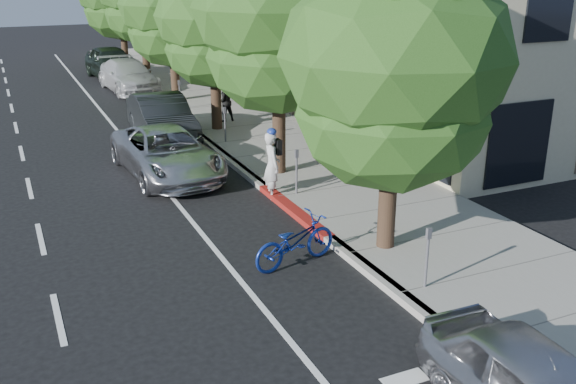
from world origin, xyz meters
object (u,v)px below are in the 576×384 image
dark_sedan (162,118)px  white_pickup (128,76)px  pedestrian (224,101)px  street_tree_1 (278,12)px  silver_suv (167,153)px  street_tree_3 (171,6)px  cyclist (272,165)px  street_tree_2 (213,18)px  street_tree_0 (395,61)px  bicycle (295,241)px  dark_suv_far (112,63)px

dark_sedan → white_pickup: size_ratio=0.94×
dark_sedan → pedestrian: bearing=26.0°
street_tree_1 → silver_suv: bearing=154.2°
street_tree_3 → cyclist: size_ratio=3.83×
street_tree_2 → street_tree_0: bearing=-90.0°
bicycle → dark_suv_far: bearing=-14.3°
street_tree_2 → white_pickup: street_tree_2 is taller
street_tree_2 → cyclist: street_tree_2 is taller
street_tree_0 → pedestrian: bearing=87.1°
bicycle → silver_suv: size_ratio=0.40×
street_tree_3 → bicycle: 18.28m
street_tree_2 → street_tree_3: street_tree_3 is taller
silver_suv → street_tree_0: bearing=-71.2°
white_pickup → silver_suv: bearing=-101.0°
street_tree_0 → dark_suv_far: 26.29m
street_tree_0 → street_tree_1: street_tree_1 is taller
silver_suv → dark_suv_far: dark_suv_far is taller
street_tree_3 → dark_suv_far: 8.88m
street_tree_2 → street_tree_3: 6.00m
cyclist → pedestrian: bearing=-3.4°
street_tree_0 → street_tree_2: 12.00m
silver_suv → cyclist: bearing=-59.3°
street_tree_2 → white_pickup: size_ratio=1.30×
street_tree_1 → white_pickup: bearing=95.0°
cyclist → street_tree_0: bearing=-160.8°
street_tree_2 → silver_suv: size_ratio=1.33×
street_tree_3 → pedestrian: (0.65, -5.01, -3.41)m
street_tree_1 → cyclist: 4.40m
silver_suv → white_pickup: size_ratio=0.98×
street_tree_2 → white_pickup: 10.67m
street_tree_3 → white_pickup: street_tree_3 is taller
white_pickup → dark_suv_far: (-0.13, 4.05, 0.13)m
dark_sedan → dark_suv_far: 14.36m
bicycle → dark_sedan: 11.43m
cyclist → bicycle: cyclist is taller
street_tree_1 → dark_sedan: street_tree_1 is taller
street_tree_1 → street_tree_2: street_tree_1 is taller
bicycle → dark_suv_far: (0.62, 25.78, 0.36)m
street_tree_1 → silver_suv: 5.41m
dark_sedan → bicycle: bearing=-88.3°
street_tree_0 → street_tree_1: 6.03m
dark_sedan → pedestrian: 3.15m
street_tree_1 → dark_sedan: bearing=111.2°
street_tree_0 → street_tree_3: size_ratio=1.00×
street_tree_3 → street_tree_2: bearing=-90.0°
street_tree_0 → cyclist: (-0.94, 4.34, -3.37)m
white_pickup → cyclist: bearing=-92.8°
dark_suv_far → white_pickup: bearing=-93.2°
street_tree_1 → bicycle: 7.52m
street_tree_3 → dark_sedan: street_tree_3 is taller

